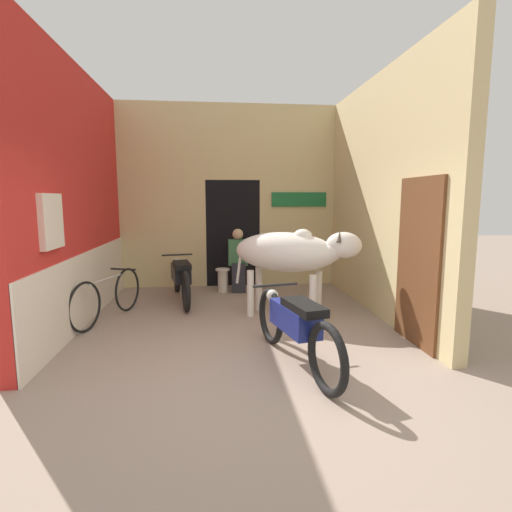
# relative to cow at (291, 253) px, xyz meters

# --- Properties ---
(ground_plane) EXTENTS (30.00, 30.00, 0.00)m
(ground_plane) POSITION_rel_cow_xyz_m (-0.86, -2.11, -1.01)
(ground_plane) COLOR gray
(wall_left_shopfront) EXTENTS (0.25, 4.51, 3.75)m
(wall_left_shopfront) POSITION_rel_cow_xyz_m (-3.17, 0.14, 0.80)
(wall_left_shopfront) COLOR red
(wall_left_shopfront) RESTS_ON ground_plane
(wall_back_with_doorway) EXTENTS (4.45, 0.93, 3.75)m
(wall_back_with_doorway) POSITION_rel_cow_xyz_m (-0.82, 2.66, 0.58)
(wall_back_with_doorway) COLOR #D1BC84
(wall_back_with_doorway) RESTS_ON ground_plane
(wall_right_with_door) EXTENTS (0.22, 4.51, 3.75)m
(wall_right_with_door) POSITION_rel_cow_xyz_m (1.46, 0.10, 0.84)
(wall_right_with_door) COLOR #D1BC84
(wall_right_with_door) RESTS_ON ground_plane
(cow) EXTENTS (1.96, 1.35, 1.41)m
(cow) POSITION_rel_cow_xyz_m (0.00, 0.00, 0.00)
(cow) COLOR silver
(cow) RESTS_ON ground_plane
(motorcycle_near) EXTENTS (0.70, 2.11, 0.81)m
(motorcycle_near) POSITION_rel_cow_xyz_m (-0.31, -1.80, -0.55)
(motorcycle_near) COLOR black
(motorcycle_near) RESTS_ON ground_plane
(motorcycle_far) EXTENTS (0.63, 2.10, 0.79)m
(motorcycle_far) POSITION_rel_cow_xyz_m (-1.78, 1.18, -0.56)
(motorcycle_far) COLOR black
(motorcycle_far) RESTS_ON ground_plane
(bicycle) EXTENTS (0.67, 1.72, 0.73)m
(bicycle) POSITION_rel_cow_xyz_m (-2.78, 0.12, -0.65)
(bicycle) COLOR black
(bicycle) RESTS_ON ground_plane
(shopkeeper_seated) EXTENTS (0.38, 0.34, 1.25)m
(shopkeeper_seated) POSITION_rel_cow_xyz_m (-0.70, 1.85, -0.34)
(shopkeeper_seated) COLOR #282833
(shopkeeper_seated) RESTS_ON ground_plane
(plastic_stool) EXTENTS (0.29, 0.29, 0.47)m
(plastic_stool) POSITION_rel_cow_xyz_m (-1.01, 1.81, -0.76)
(plastic_stool) COLOR beige
(plastic_stool) RESTS_ON ground_plane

